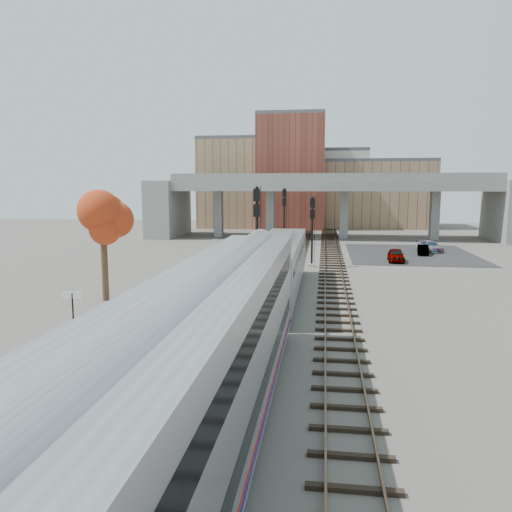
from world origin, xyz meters
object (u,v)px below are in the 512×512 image
(signal_mast_far, at_px, (284,216))
(car_a, at_px, (396,255))
(signal_mast_near, at_px, (257,235))
(signal_mast_mid, at_px, (312,233))
(car_c, at_px, (430,246))
(tree, at_px, (103,220))
(coach, at_px, (203,373))
(locomotive, at_px, (279,263))
(car_b, at_px, (423,250))

(signal_mast_far, relative_size, car_a, 1.90)
(signal_mast_near, bearing_deg, signal_mast_mid, 65.54)
(signal_mast_near, bearing_deg, car_c, 51.44)
(signal_mast_near, bearing_deg, tree, -142.92)
(coach, bearing_deg, signal_mast_far, 92.26)
(locomotive, bearing_deg, car_b, 58.04)
(coach, height_order, signal_mast_near, signal_mast_near)
(signal_mast_near, bearing_deg, car_a, 46.73)
(signal_mast_near, distance_m, car_b, 25.40)
(locomotive, xyz_separation_m, coach, (-0.00, -22.61, 0.52))
(car_a, bearing_deg, locomotive, -117.82)
(tree, relative_size, car_b, 2.22)
(locomotive, xyz_separation_m, car_c, (15.63, 25.92, -1.63))
(signal_mast_far, bearing_deg, signal_mast_mid, -77.07)
(car_b, bearing_deg, tree, -125.81)
(car_c, bearing_deg, locomotive, -138.57)
(locomotive, relative_size, car_a, 4.85)
(coach, bearing_deg, locomotive, 90.00)
(locomotive, relative_size, signal_mast_mid, 2.83)
(signal_mast_near, height_order, signal_mast_far, signal_mast_near)
(car_c, bearing_deg, tree, -150.23)
(signal_mast_mid, bearing_deg, coach, -93.24)
(signal_mast_mid, height_order, signal_mast_far, signal_mast_far)
(coach, xyz_separation_m, tree, (-11.52, 19.16, 2.66))
(coach, distance_m, car_c, 51.03)
(signal_mast_near, xyz_separation_m, car_c, (17.73, 22.25, -3.28))
(signal_mast_far, bearing_deg, tree, -105.49)
(locomotive, xyz_separation_m, car_a, (10.47, 17.02, -1.57))
(locomotive, height_order, car_a, locomotive)
(coach, distance_m, car_a, 41.04)
(signal_mast_mid, xyz_separation_m, tree, (-13.52, -16.13, 2.18))
(locomotive, bearing_deg, coach, -90.00)
(car_b, bearing_deg, coach, -98.77)
(locomotive, distance_m, car_b, 26.96)
(locomotive, xyz_separation_m, signal_mast_near, (-2.10, 3.67, 1.66))
(car_b, bearing_deg, car_c, 74.41)
(signal_mast_near, relative_size, signal_mast_far, 1.03)
(signal_mast_far, height_order, car_c, signal_mast_far)
(coach, distance_m, car_b, 47.66)
(car_a, bearing_deg, car_c, 63.62)
(signal_mast_mid, xyz_separation_m, car_a, (8.47, 4.34, -2.56))
(signal_mast_far, bearing_deg, car_b, -25.28)
(coach, xyz_separation_m, car_b, (14.24, 45.43, -2.21))
(signal_mast_near, bearing_deg, locomotive, -60.24)
(signal_mast_mid, xyz_separation_m, car_b, (12.24, 10.14, -2.69))
(signal_mast_far, bearing_deg, car_c, -14.61)
(car_a, distance_m, car_c, 10.29)
(coach, height_order, signal_mast_far, signal_mast_far)
(car_b, xyz_separation_m, car_c, (1.39, 3.10, 0.07))
(locomotive, distance_m, car_a, 20.05)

